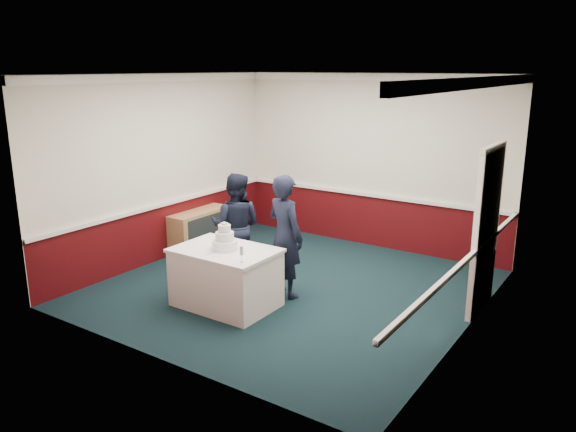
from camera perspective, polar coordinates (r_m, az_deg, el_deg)
The scene contains 9 objects.
ground at distance 8.18m, azimuth 0.31°, elevation -7.31°, with size 5.00×5.00×0.00m, color black.
room_shell at distance 8.12m, azimuth 3.19°, elevation 6.93°, with size 5.00×5.00×3.00m.
sideboard at distance 9.84m, azimuth -8.90°, elevation -1.45°, with size 0.41×1.20×0.70m.
cake_table at distance 7.51m, azimuth -6.33°, elevation -6.18°, with size 1.32×0.92×0.79m.
wedding_cake at distance 7.34m, azimuth -6.44°, elevation -2.54°, with size 0.35×0.35×0.36m.
cake_knife at distance 7.25m, azimuth -7.61°, elevation -3.70°, with size 0.01×0.22×0.01m, color silver.
champagne_flute at distance 6.83m, azimuth -4.74°, elevation -3.61°, with size 0.05×0.05×0.21m.
person_man at distance 8.38m, azimuth -5.32°, elevation -1.03°, with size 0.78×0.61×1.60m, color black.
person_woman at distance 7.66m, azimuth -0.29°, elevation -2.07°, with size 0.62×0.41×1.71m, color black.
Camera 1 is at (4.18, -6.31, 3.09)m, focal length 35.00 mm.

